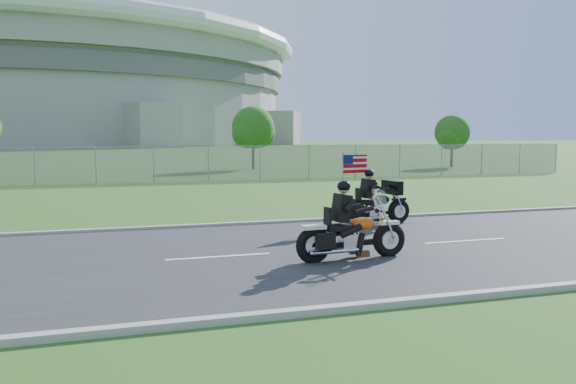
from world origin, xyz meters
name	(u,v)px	position (x,y,z in m)	size (l,w,h in m)	color
ground	(309,253)	(0.00, 0.00, 0.00)	(420.00, 420.00, 0.00)	#335C1C
road	(309,252)	(0.00, 0.00, 0.02)	(120.00, 8.00, 0.04)	#28282B
curb_north	(263,223)	(0.00, 4.05, 0.05)	(120.00, 0.18, 0.12)	#9E9B93
curb_south	(397,303)	(0.00, -4.05, 0.05)	(120.00, 0.18, 0.12)	#9E9B93
fence	(96,165)	(-5.00, 20.00, 1.00)	(60.00, 0.03, 2.00)	gray
stadium	(57,91)	(-20.00, 170.00, 15.58)	(140.40, 140.40, 29.20)	#A3A099
tree_fence_near	(253,130)	(6.04, 30.04, 2.97)	(3.52, 3.28, 4.75)	#382316
tree_fence_far	(452,134)	(22.04, 28.03, 2.64)	(3.08, 2.87, 4.20)	#382316
motorcycle_lead	(350,236)	(0.55, -1.00, 0.53)	(2.49, 0.69, 1.68)	black
motorcycle_follow	(374,206)	(2.99, 2.93, 0.56)	(2.41, 0.90, 2.02)	black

